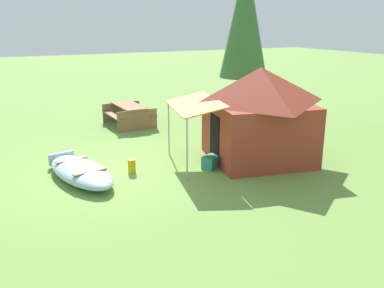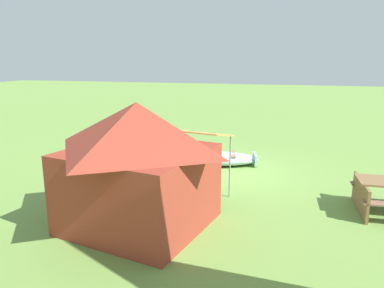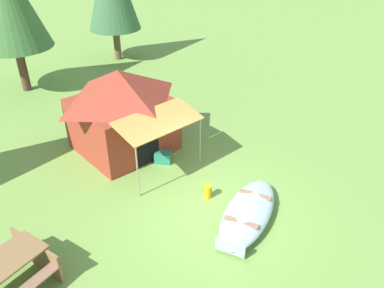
{
  "view_description": "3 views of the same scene",
  "coord_description": "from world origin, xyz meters",
  "px_view_note": "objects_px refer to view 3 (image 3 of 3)",
  "views": [
    {
      "loc": [
        10.2,
        -2.75,
        3.8
      ],
      "look_at": [
        1.23,
        1.74,
        0.81
      ],
      "focal_mm": 38.7,
      "sensor_mm": 36.0,
      "label": 1
    },
    {
      "loc": [
        -1.96,
        10.61,
        3.45
      ],
      "look_at": [
        0.66,
        0.96,
        1.1
      ],
      "focal_mm": 34.21,
      "sensor_mm": 36.0,
      "label": 2
    },
    {
      "loc": [
        -6.42,
        -4.12,
        6.69
      ],
      "look_at": [
        1.25,
        1.49,
        0.87
      ],
      "focal_mm": 36.74,
      "sensor_mm": 36.0,
      "label": 3
    }
  ],
  "objects_px": {
    "fuel_can": "(208,191)",
    "cooler_box": "(163,157)",
    "canvas_cabin_tent": "(122,109)",
    "beached_rowboat": "(248,213)"
  },
  "relations": [
    {
      "from": "fuel_can",
      "to": "cooler_box",
      "type": "bearing_deg",
      "value": 73.81
    },
    {
      "from": "cooler_box",
      "to": "fuel_can",
      "type": "relative_size",
      "value": 1.31
    },
    {
      "from": "canvas_cabin_tent",
      "to": "cooler_box",
      "type": "distance_m",
      "value": 1.93
    },
    {
      "from": "fuel_can",
      "to": "canvas_cabin_tent",
      "type": "bearing_deg",
      "value": 81.64
    },
    {
      "from": "canvas_cabin_tent",
      "to": "fuel_can",
      "type": "xyz_separation_m",
      "value": [
        -0.52,
        -3.56,
        -1.17
      ]
    },
    {
      "from": "canvas_cabin_tent",
      "to": "fuel_can",
      "type": "distance_m",
      "value": 3.78
    },
    {
      "from": "beached_rowboat",
      "to": "cooler_box",
      "type": "distance_m",
      "value": 3.4
    },
    {
      "from": "beached_rowboat",
      "to": "fuel_can",
      "type": "height_order",
      "value": "beached_rowboat"
    },
    {
      "from": "canvas_cabin_tent",
      "to": "fuel_can",
      "type": "bearing_deg",
      "value": -98.36
    },
    {
      "from": "fuel_can",
      "to": "beached_rowboat",
      "type": "bearing_deg",
      "value": -96.26
    }
  ]
}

